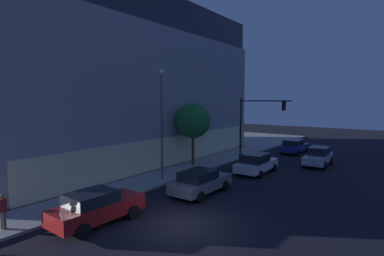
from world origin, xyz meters
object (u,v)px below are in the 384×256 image
Objects in this scene: street_lamp_sidewalk at (162,111)px; car_silver at (318,156)px; sidewalk_tree at (193,121)px; car_blue at (294,146)px; car_white at (256,163)px; pedestrian_waiting at (3,208)px; car_red at (96,207)px; traffic_light_far_corner at (256,116)px; modern_building at (96,85)px; car_grey at (200,182)px.

street_lamp_sidewalk is 15.66m from car_silver.
sidewalk_tree is 1.23× the size of car_blue.
car_white is at bearing 150.02° from car_silver.
car_blue is (28.96, -4.29, -0.32)m from pedestrian_waiting.
pedestrian_waiting is at bearing 138.87° from car_red.
traffic_light_far_corner is 1.34× the size of car_blue.
car_silver is (6.08, -3.51, 0.03)m from car_white.
modern_building reaches higher than traffic_light_far_corner.
street_lamp_sidewalk reaches higher than car_blue.
car_blue is (18.88, -0.17, 0.00)m from car_grey.
pedestrian_waiting is 0.36× the size of car_blue.
car_blue is (11.45, 0.39, -0.02)m from car_white.
car_blue is (5.28, -2.40, -3.58)m from traffic_light_far_corner.
pedestrian_waiting is at bearing 157.80° from car_grey.
car_red is 1.01× the size of car_blue.
pedestrian_waiting is 24.98m from car_silver.
car_red is at bearing 165.05° from car_silver.
sidewalk_tree is 1.21× the size of car_red.
car_grey is 14.11m from car_silver.
car_white is 11.45m from car_blue.
pedestrian_waiting is (-16.48, -1.09, -3.07)m from sidewalk_tree.
street_lamp_sidewalk is 1.72× the size of car_grey.
car_silver is at bearing -32.97° from street_lamp_sidewalk.
traffic_light_far_corner is 12.87m from street_lamp_sidewalk.
car_silver is (13.51, -4.06, 0.05)m from car_grey.
car_silver reaches higher than car_red.
car_red is (3.10, -2.71, -0.27)m from pedestrian_waiting.
car_blue is at bearing 1.94° from car_white.
car_blue is at bearing -8.42° from pedestrian_waiting.
car_silver is (12.61, -8.18, -4.42)m from street_lamp_sidewalk.
car_red is at bearing -127.09° from modern_building.
car_silver is (7.12, -9.27, -3.34)m from sidewalk_tree.
car_red is at bearing 172.24° from car_white.
car_blue is at bearing -0.51° from car_grey.
modern_building is 18.13× the size of pedestrian_waiting.
traffic_light_far_corner is 23.99m from pedestrian_waiting.
street_lamp_sidewalk is 1.75× the size of car_red.
sidewalk_tree is 1.19× the size of car_grey.
pedestrian_waiting is 10.90m from car_grey.
car_blue is at bearing 35.97° from car_silver.
car_red is 7.13m from car_grey.
car_white is (14.42, -1.97, -0.03)m from car_red.
car_blue is (14.19, -17.01, -6.85)m from modern_building.
sidewalk_tree is (-7.21, 2.97, -0.19)m from traffic_light_far_corner.
car_silver is (20.50, -5.47, -0.00)m from car_red.
car_silver is at bearing -52.47° from sidewalk_tree.
modern_building is at bearing 74.46° from car_grey.
modern_building is 3.69× the size of street_lamp_sidewalk.
car_silver is at bearing -67.11° from modern_building.
car_red is at bearing 176.51° from car_blue.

